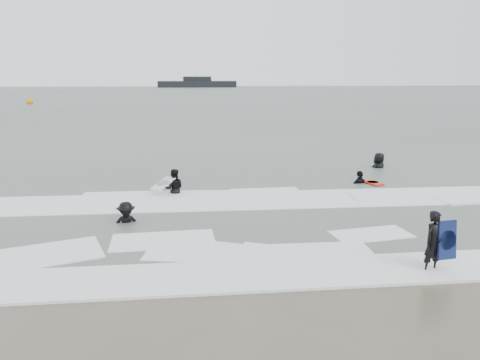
{
  "coord_description": "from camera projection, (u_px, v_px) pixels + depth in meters",
  "views": [
    {
      "loc": [
        -1.48,
        -10.98,
        4.79
      ],
      "look_at": [
        0.0,
        5.0,
        1.1
      ],
      "focal_mm": 35.0,
      "sensor_mm": 36.0,
      "label": 1
    }
  ],
  "objects": [
    {
      "name": "bodyboards",
      "position": [
        312.0,
        195.0,
        16.74
      ],
      "size": [
        9.86,
        9.73,
        1.25
      ],
      "color": "#0F1B48",
      "rests_on": "ground"
    },
    {
      "name": "surfer_wading",
      "position": [
        174.0,
        195.0,
        18.76
      ],
      "size": [
        0.79,
        0.62,
        1.61
      ],
      "primitive_type": "imported",
      "rotation": [
        0.0,
        0.0,
        3.13
      ],
      "color": "black",
      "rests_on": "ground"
    },
    {
      "name": "surfer_centre",
      "position": [
        431.0,
        272.0,
        11.52
      ],
      "size": [
        0.66,
        0.54,
        1.57
      ],
      "primitive_type": "imported",
      "rotation": [
        0.0,
        0.0,
        0.33
      ],
      "color": "black",
      "rests_on": "ground"
    },
    {
      "name": "ground",
      "position": [
        258.0,
        266.0,
        11.86
      ],
      "size": [
        320.0,
        320.0,
        0.0
      ],
      "primitive_type": "plane",
      "color": "brown",
      "rests_on": "ground"
    },
    {
      "name": "surf_foam",
      "position": [
        244.0,
        220.0,
        15.44
      ],
      "size": [
        30.03,
        9.06,
        0.09
      ],
      "color": "white",
      "rests_on": "ground"
    },
    {
      "name": "vessel_horizon",
      "position": [
        197.0,
        83.0,
        155.07
      ],
      "size": [
        25.83,
        4.61,
        3.51
      ],
      "color": "black",
      "rests_on": "ground"
    },
    {
      "name": "sea",
      "position": [
        204.0,
        98.0,
        89.48
      ],
      "size": [
        320.0,
        320.0,
        0.0
      ],
      "primitive_type": "plane",
      "color": "#47544C",
      "rests_on": "ground"
    },
    {
      "name": "buoy",
      "position": [
        30.0,
        102.0,
        72.28
      ],
      "size": [
        1.0,
        1.0,
        1.65
      ],
      "color": "orange",
      "rests_on": "ground"
    },
    {
      "name": "surfer_right_far",
      "position": [
        379.0,
        169.0,
        23.94
      ],
      "size": [
        1.15,
        1.07,
        1.97
      ],
      "primitive_type": "imported",
      "rotation": [
        0.0,
        0.0,
        -2.53
      ],
      "color": "black",
      "rests_on": "ground"
    },
    {
      "name": "surfer_breaker",
      "position": [
        127.0,
        224.0,
        15.11
      ],
      "size": [
        1.15,
        0.82,
        1.61
      ],
      "primitive_type": "imported",
      "rotation": [
        0.0,
        0.0,
        0.23
      ],
      "color": "black",
      "rests_on": "ground"
    },
    {
      "name": "surfer_right_near",
      "position": [
        360.0,
        184.0,
        20.6
      ],
      "size": [
        1.11,
        0.74,
        1.75
      ],
      "primitive_type": "imported",
      "rotation": [
        0.0,
        0.0,
        -2.8
      ],
      "color": "black",
      "rests_on": "ground"
    }
  ]
}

